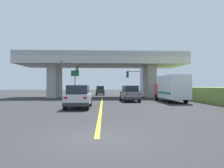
# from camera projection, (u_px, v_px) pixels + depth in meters

# --- Properties ---
(ground) EXTENTS (160.00, 160.00, 0.00)m
(ground) POSITION_uv_depth(u_px,v_px,m) (102.00, 97.00, 34.80)
(ground) COLOR #2B2B2D
(overpass_bridge) EXTENTS (28.44, 8.22, 7.62)m
(overpass_bridge) POSITION_uv_depth(u_px,v_px,m) (102.00, 67.00, 34.87)
(overpass_bridge) COLOR #B7B5AD
(overpass_bridge) RESTS_ON ground
(lane_divider_stripe) EXTENTS (0.20, 24.95, 0.01)m
(lane_divider_stripe) POSITION_uv_depth(u_px,v_px,m) (101.00, 106.00, 19.57)
(lane_divider_stripe) COLOR yellow
(lane_divider_stripe) RESTS_ON ground
(suv_lead) EXTENTS (2.04, 4.45, 2.02)m
(suv_lead) POSITION_uv_depth(u_px,v_px,m) (79.00, 97.00, 17.26)
(suv_lead) COLOR silver
(suv_lead) RESTS_ON ground
(suv_crossing) EXTENTS (2.18, 4.77, 2.02)m
(suv_crossing) POSITION_uv_depth(u_px,v_px,m) (130.00, 93.00, 24.96)
(suv_crossing) COLOR slate
(suv_crossing) RESTS_ON ground
(box_truck) EXTENTS (2.33, 7.31, 3.24)m
(box_truck) POSITION_uv_depth(u_px,v_px,m) (171.00, 88.00, 24.36)
(box_truck) COLOR red
(box_truck) RESTS_ON ground
(sedan_oncoming) EXTENTS (1.91, 4.57, 2.02)m
(sedan_oncoming) POSITION_uv_depth(u_px,v_px,m) (100.00, 90.00, 43.97)
(sedan_oncoming) COLOR #2D4C33
(sedan_oncoming) RESTS_ON ground
(traffic_signal_nearside) EXTENTS (2.28, 0.36, 5.07)m
(traffic_signal_nearside) POSITION_uv_depth(u_px,v_px,m) (136.00, 79.00, 29.08)
(traffic_signal_nearside) COLOR #56595E
(traffic_signal_nearside) RESTS_ON ground
(traffic_signal_farside) EXTENTS (2.47, 0.36, 5.60)m
(traffic_signal_farside) POSITION_uv_depth(u_px,v_px,m) (67.00, 75.00, 28.01)
(traffic_signal_farside) COLOR #56595E
(traffic_signal_farside) RESTS_ON ground
(highway_sign) EXTENTS (1.36, 0.17, 4.71)m
(highway_sign) POSITION_uv_depth(u_px,v_px,m) (75.00, 77.00, 32.17)
(highway_sign) COLOR #56595E
(highway_sign) RESTS_ON ground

